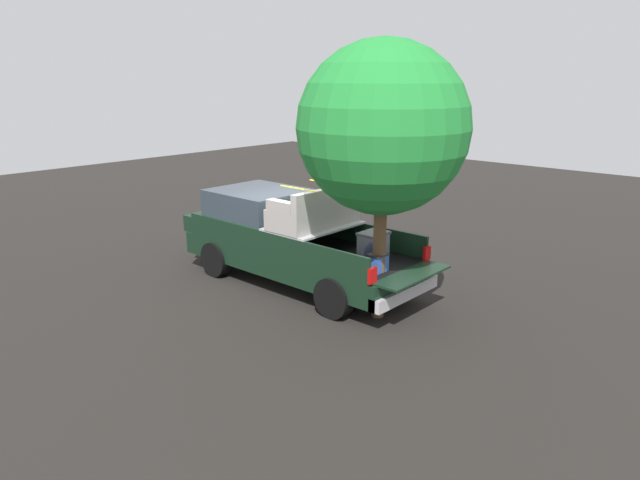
{
  "coord_description": "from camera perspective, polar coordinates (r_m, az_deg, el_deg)",
  "views": [
    {
      "loc": [
        -8.25,
        8.48,
        4.37
      ],
      "look_at": [
        -0.6,
        0.0,
        1.1
      ],
      "focal_mm": 32.31,
      "sensor_mm": 36.0,
      "label": 1
    }
  ],
  "objects": [
    {
      "name": "ground_plane",
      "position": [
        12.62,
        -2.03,
        -4.3
      ],
      "size": [
        40.0,
        40.0,
        0.0
      ],
      "primitive_type": "plane",
      "color": "black"
    },
    {
      "name": "pickup_truck",
      "position": [
        12.57,
        -3.29,
        0.27
      ],
      "size": [
        6.05,
        2.06,
        2.23
      ],
      "color": "black",
      "rests_on": "ground_plane"
    },
    {
      "name": "tree_background",
      "position": [
        10.16,
        6.25,
        10.91
      ],
      "size": [
        3.02,
        3.02,
        5.01
      ],
      "color": "brown",
      "rests_on": "ground_plane"
    },
    {
      "name": "trash_can",
      "position": [
        16.03,
        -8.07,
        1.83
      ],
      "size": [
        0.6,
        0.6,
        0.98
      ],
      "color": "#2D2D33",
      "rests_on": "ground_plane"
    }
  ]
}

